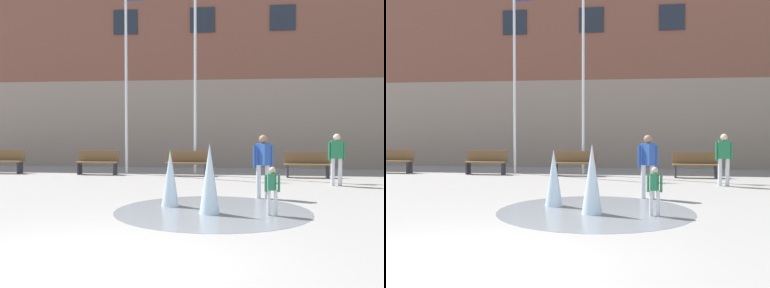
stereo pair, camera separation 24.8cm
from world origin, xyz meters
TOP-DOWN VIEW (x-y plane):
  - ground_plane at (0.00, 0.00)m, footprint 100.00×100.00m
  - library_building at (0.00, 17.57)m, footprint 36.00×6.05m
  - splash_fountain at (0.87, 4.06)m, footprint 4.17×4.17m
  - park_bench_far_left at (-7.50, 11.15)m, footprint 1.60×0.44m
  - park_bench_under_left_flagpole at (-3.68, 11.13)m, footprint 1.60×0.44m
  - park_bench_center at (-0.24, 11.12)m, footprint 1.60×0.44m
  - park_bench_under_right_flagpole at (4.11, 10.97)m, footprint 1.60×0.44m
  - teen_by_trashcan at (4.68, 8.70)m, footprint 0.50×0.21m
  - adult_in_red at (2.35, 5.91)m, footprint 0.50×0.39m
  - child_with_pink_shirt at (2.45, 3.66)m, footprint 0.31×0.24m
  - flagpole_left at (-2.67, 11.65)m, footprint 0.80×0.10m
  - flagpole_right at (0.03, 11.65)m, footprint 0.80×0.10m

SIDE VIEW (x-z plane):
  - ground_plane at x=0.00m, z-range 0.00..0.00m
  - park_bench_far_left at x=-7.50m, z-range 0.02..0.93m
  - park_bench_under_left_flagpole at x=-3.68m, z-range 0.02..0.93m
  - park_bench_center at x=-0.24m, z-range 0.02..0.93m
  - park_bench_under_right_flagpole at x=4.11m, z-range 0.02..0.93m
  - splash_fountain at x=0.87m, z-range -0.19..1.26m
  - child_with_pink_shirt at x=2.45m, z-range 0.09..1.07m
  - teen_by_trashcan at x=4.68m, z-range 0.14..1.73m
  - adult_in_red at x=2.35m, z-range 0.14..1.73m
  - flagpole_left at x=-2.67m, z-range 0.24..7.77m
  - flagpole_right at x=0.03m, z-range 0.24..8.04m
  - library_building at x=0.00m, z-range 0.00..8.72m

